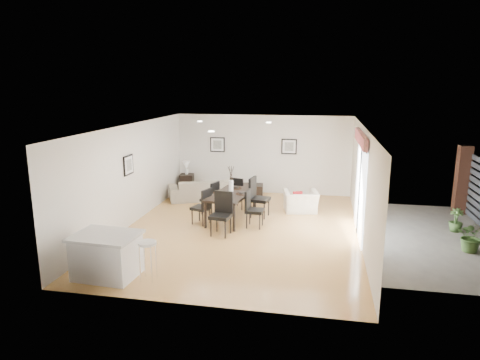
% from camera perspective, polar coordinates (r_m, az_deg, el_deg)
% --- Properties ---
extents(ground, '(8.00, 8.00, 0.00)m').
position_cam_1_polar(ground, '(11.28, 0.13, -6.61)').
color(ground, tan).
rests_on(ground, ground).
extents(wall_back, '(6.00, 0.04, 2.70)m').
position_cam_1_polar(wall_back, '(14.78, 3.06, 3.43)').
color(wall_back, silver).
rests_on(wall_back, ground).
extents(wall_front, '(6.00, 0.04, 2.70)m').
position_cam_1_polar(wall_front, '(7.16, -5.94, -6.79)').
color(wall_front, silver).
rests_on(wall_front, ground).
extents(wall_left, '(0.04, 8.00, 2.70)m').
position_cam_1_polar(wall_left, '(11.83, -14.29, 0.70)').
color(wall_left, silver).
rests_on(wall_left, ground).
extents(wall_right, '(0.04, 8.00, 2.70)m').
position_cam_1_polar(wall_right, '(10.76, 16.02, -0.57)').
color(wall_right, silver).
rests_on(wall_right, ground).
extents(ceiling, '(6.00, 8.00, 0.02)m').
position_cam_1_polar(ceiling, '(10.69, 0.14, 7.18)').
color(ceiling, white).
rests_on(ceiling, wall_back).
extents(sofa, '(2.45, 1.75, 0.67)m').
position_cam_1_polar(sofa, '(14.15, -4.77, -1.22)').
color(sofa, gray).
rests_on(sofa, ground).
extents(armchair, '(1.12, 1.02, 0.63)m').
position_cam_1_polar(armchair, '(12.83, 8.09, -2.85)').
color(armchair, white).
rests_on(armchair, ground).
extents(courtyard_plant_a, '(0.75, 0.68, 0.73)m').
position_cam_1_polar(courtyard_plant_a, '(11.06, 28.57, -6.62)').
color(courtyard_plant_a, '#406029').
rests_on(courtyard_plant_a, ground).
extents(courtyard_plant_b, '(0.42, 0.42, 0.61)m').
position_cam_1_polar(courtyard_plant_b, '(12.36, 26.84, -4.81)').
color(courtyard_plant_b, '#406029').
rests_on(courtyard_plant_b, ground).
extents(dining_table, '(1.18, 1.96, 0.77)m').
position_cam_1_polar(dining_table, '(11.84, -1.20, -2.17)').
color(dining_table, black).
rests_on(dining_table, ground).
extents(dining_chair_wnear, '(0.56, 0.56, 0.99)m').
position_cam_1_polar(dining_chair_wnear, '(11.57, -4.90, -3.28)').
color(dining_chair_wnear, black).
rests_on(dining_chair_wnear, ground).
extents(dining_chair_wfar, '(0.54, 0.54, 0.97)m').
position_cam_1_polar(dining_chair_wfar, '(12.44, -3.74, -2.18)').
color(dining_chair_wfar, black).
rests_on(dining_chair_wfar, ground).
extents(dining_chair_enear, '(0.48, 0.48, 1.00)m').
position_cam_1_polar(dining_chair_enear, '(11.32, 1.55, -3.56)').
color(dining_chair_enear, black).
rests_on(dining_chair_enear, ground).
extents(dining_chair_efar, '(0.59, 0.59, 1.14)m').
position_cam_1_polar(dining_chair_efar, '(12.19, 2.23, -1.99)').
color(dining_chair_efar, black).
rests_on(dining_chair_efar, ground).
extents(dining_chair_head, '(0.56, 0.56, 1.09)m').
position_cam_1_polar(dining_chair_head, '(10.79, -2.40, -4.11)').
color(dining_chair_head, black).
rests_on(dining_chair_head, ground).
extents(dining_chair_foot, '(0.55, 0.55, 0.98)m').
position_cam_1_polar(dining_chair_foot, '(12.97, -0.23, -1.50)').
color(dining_chair_foot, black).
rests_on(dining_chair_foot, ground).
extents(vase, '(1.00, 1.54, 0.78)m').
position_cam_1_polar(vase, '(11.74, -1.21, -0.29)').
color(vase, white).
rests_on(vase, dining_table).
extents(coffee_table, '(1.07, 0.71, 0.40)m').
position_cam_1_polar(coffee_table, '(14.49, 1.07, -1.38)').
color(coffee_table, black).
rests_on(coffee_table, ground).
extents(side_table, '(0.52, 0.52, 0.61)m').
position_cam_1_polar(side_table, '(15.24, -7.10, -0.36)').
color(side_table, black).
rests_on(side_table, ground).
extents(table_lamp, '(0.24, 0.24, 0.46)m').
position_cam_1_polar(table_lamp, '(15.12, -7.16, 1.88)').
color(table_lamp, white).
rests_on(table_lamp, side_table).
extents(cushion, '(0.29, 0.19, 0.28)m').
position_cam_1_polar(cushion, '(12.70, 7.68, -2.14)').
color(cushion, maroon).
rests_on(cushion, armchair).
extents(kitchen_island, '(1.30, 1.03, 0.87)m').
position_cam_1_polar(kitchen_island, '(8.92, -17.36, -9.54)').
color(kitchen_island, silver).
rests_on(kitchen_island, ground).
extents(bar_stool, '(0.36, 0.36, 0.78)m').
position_cam_1_polar(bar_stool, '(8.47, -12.25, -8.75)').
color(bar_stool, silver).
rests_on(bar_stool, ground).
extents(framed_print_back_left, '(0.52, 0.04, 0.52)m').
position_cam_1_polar(framed_print_back_left, '(15.01, -3.02, 4.73)').
color(framed_print_back_left, black).
rests_on(framed_print_back_left, wall_back).
extents(framed_print_back_right, '(0.52, 0.04, 0.52)m').
position_cam_1_polar(framed_print_back_right, '(14.61, 6.56, 4.45)').
color(framed_print_back_right, black).
rests_on(framed_print_back_right, wall_back).
extents(framed_print_left_wall, '(0.04, 0.52, 0.52)m').
position_cam_1_polar(framed_print_left_wall, '(11.58, -14.65, 1.95)').
color(framed_print_left_wall, black).
rests_on(framed_print_left_wall, wall_left).
extents(sliding_door, '(0.12, 2.70, 2.57)m').
position_cam_1_polar(sliding_door, '(10.99, 15.76, 1.39)').
color(sliding_door, white).
rests_on(sliding_door, wall_right).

